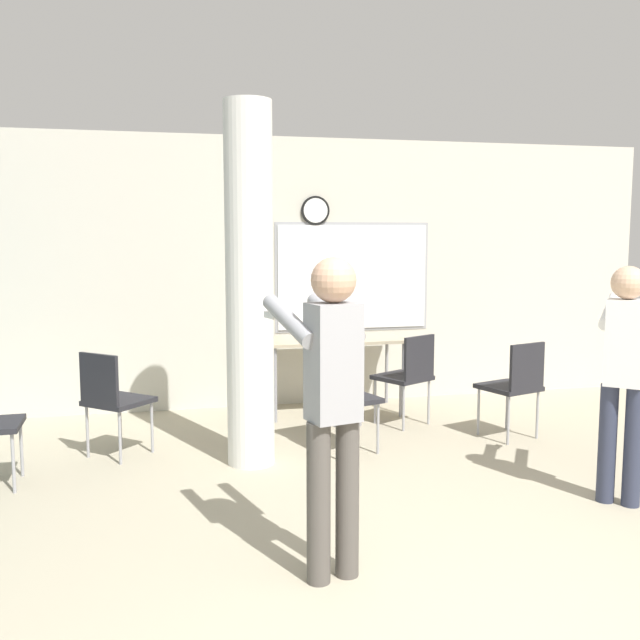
% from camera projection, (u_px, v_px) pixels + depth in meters
% --- Properties ---
extents(wall_back, '(8.00, 0.15, 2.80)m').
position_uv_depth(wall_back, '(294.00, 273.00, 7.53)').
color(wall_back, beige).
rests_on(wall_back, ground_plane).
extents(support_pillar, '(0.37, 0.37, 2.80)m').
position_uv_depth(support_pillar, '(249.00, 287.00, 5.48)').
color(support_pillar, silver).
rests_on(support_pillar, ground_plane).
extents(folding_table, '(1.42, 0.65, 0.76)m').
position_uv_depth(folding_table, '(334.00, 344.00, 7.19)').
color(folding_table, tan).
rests_on(folding_table, ground_plane).
extents(bottle_on_table, '(0.06, 0.06, 0.27)m').
position_uv_depth(bottle_on_table, '(334.00, 327.00, 7.27)').
color(bottle_on_table, black).
rests_on(bottle_on_table, folding_table).
extents(waste_bin, '(0.30, 0.30, 0.32)m').
position_uv_depth(waste_bin, '(346.00, 408.00, 6.76)').
color(waste_bin, gray).
rests_on(waste_bin, ground_plane).
extents(chair_table_right, '(0.60, 0.60, 0.87)m').
position_uv_depth(chair_table_right, '(408.00, 372.00, 6.70)').
color(chair_table_right, '#232328').
rests_on(chair_table_right, ground_plane).
extents(chair_mid_room, '(0.56, 0.56, 0.87)m').
position_uv_depth(chair_mid_room, '(515.00, 382.00, 6.26)').
color(chair_mid_room, '#232328').
rests_on(chair_mid_room, ground_plane).
extents(chair_near_pillar, '(0.62, 0.62, 0.87)m').
position_uv_depth(chair_near_pillar, '(112.00, 396.00, 5.73)').
color(chair_near_pillar, '#232328').
rests_on(chair_near_pillar, ground_plane).
extents(chair_table_front, '(0.55, 0.55, 0.87)m').
position_uv_depth(chair_table_front, '(343.00, 390.00, 5.94)').
color(chair_table_front, '#232328').
rests_on(chair_table_front, ground_plane).
extents(person_playing_side, '(0.60, 0.63, 1.60)m').
position_uv_depth(person_playing_side, '(625.00, 365.00, 4.70)').
color(person_playing_side, '#2D3347').
rests_on(person_playing_side, ground_plane).
extents(person_playing_front, '(0.48, 0.66, 1.68)m').
position_uv_depth(person_playing_front, '(331.00, 392.00, 3.65)').
color(person_playing_front, '#514C47').
rests_on(person_playing_front, ground_plane).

